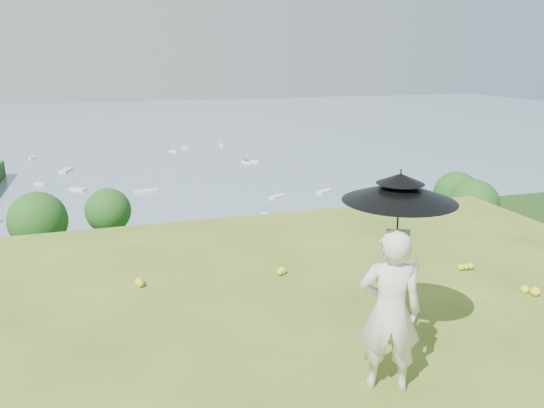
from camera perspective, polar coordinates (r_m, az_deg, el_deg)
name	(u,v)px	position (r m, az deg, el deg)	size (l,w,h in m)	color
shoreline_tier	(136,314)	(87.95, -14.43, -11.39)	(170.00, 28.00, 8.00)	#666151
bay_water	(116,142)	(246.50, -16.43, 6.37)	(700.00, 700.00, 0.00)	slate
slope_trees	(144,301)	(42.80, -13.57, -10.13)	(110.00, 50.00, 6.00)	#245218
harbor_town	(133,276)	(85.24, -14.73, -7.49)	(110.00, 22.00, 5.00)	silver
moored_boats	(77,183)	(169.12, -20.20, 2.11)	(140.00, 140.00, 0.70)	white
painter	(390,311)	(5.55, 12.55, -11.20)	(0.63, 0.41, 1.73)	silver
field_easel	(393,294)	(6.14, 12.91, -9.40)	(0.59, 0.59, 1.56)	olive
sun_umbrella	(398,211)	(5.84, 13.44, -0.72)	(1.22, 1.22, 0.91)	black
painter_cap	(395,234)	(5.24, 13.07, -3.21)	(0.19, 0.23, 0.10)	#C46B7C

